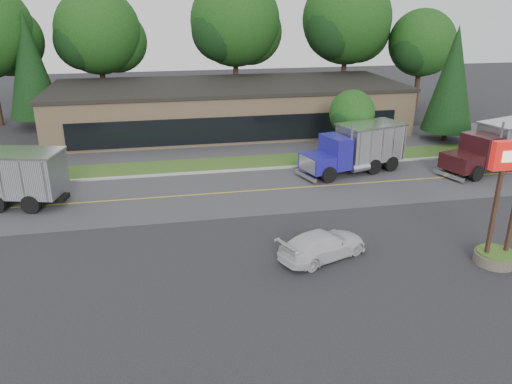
# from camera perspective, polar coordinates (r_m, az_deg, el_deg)

# --- Properties ---
(ground) EXTENTS (140.00, 140.00, 0.00)m
(ground) POSITION_cam_1_polar(r_m,az_deg,el_deg) (24.10, 1.07, -7.58)
(ground) COLOR #323237
(ground) RESTS_ON ground
(road) EXTENTS (60.00, 8.00, 0.02)m
(road) POSITION_cam_1_polar(r_m,az_deg,el_deg) (32.15, -2.30, -0.02)
(road) COLOR #505055
(road) RESTS_ON ground
(center_line) EXTENTS (60.00, 0.12, 0.01)m
(center_line) POSITION_cam_1_polar(r_m,az_deg,el_deg) (32.15, -2.30, -0.02)
(center_line) COLOR gold
(center_line) RESTS_ON ground
(curb) EXTENTS (60.00, 0.30, 0.12)m
(curb) POSITION_cam_1_polar(r_m,az_deg,el_deg) (36.06, -3.35, 2.33)
(curb) COLOR #9E9E99
(curb) RESTS_ON ground
(grass_verge) EXTENTS (60.00, 3.40, 0.03)m
(grass_verge) POSITION_cam_1_polar(r_m,az_deg,el_deg) (37.76, -3.73, 3.19)
(grass_verge) COLOR #30551D
(grass_verge) RESTS_ON ground
(far_parking) EXTENTS (60.00, 7.00, 0.02)m
(far_parking) POSITION_cam_1_polar(r_m,az_deg,el_deg) (42.51, -4.63, 5.21)
(far_parking) COLOR #505055
(far_parking) RESTS_ON ground
(strip_mall) EXTENTS (32.00, 12.00, 4.00)m
(strip_mall) POSITION_cam_1_polar(r_m,az_deg,el_deg) (48.08, -3.16, 9.55)
(strip_mall) COLOR tan
(strip_mall) RESTS_ON ground
(bilo_sign) EXTENTS (2.20, 1.90, 5.95)m
(bilo_sign) POSITION_cam_1_polar(r_m,az_deg,el_deg) (25.42, 26.26, -3.26)
(bilo_sign) COLOR #6B6054
(bilo_sign) RESTS_ON ground
(tree_far_b) EXTENTS (9.06, 8.52, 12.92)m
(tree_far_b) POSITION_cam_1_polar(r_m,az_deg,el_deg) (55.13, -17.43, 16.69)
(tree_far_b) COLOR #382619
(tree_far_b) RESTS_ON ground
(tree_far_c) EXTENTS (9.98, 9.39, 14.23)m
(tree_far_c) POSITION_cam_1_polar(r_m,az_deg,el_deg) (55.52, -2.26, 18.48)
(tree_far_c) COLOR #382619
(tree_far_c) RESTS_ON ground
(tree_far_d) EXTENTS (10.13, 9.53, 14.45)m
(tree_far_d) POSITION_cam_1_polar(r_m,az_deg,el_deg) (57.67, 10.42, 18.40)
(tree_far_d) COLOR #382619
(tree_far_d) RESTS_ON ground
(tree_far_e) EXTENTS (7.61, 7.16, 10.85)m
(tree_far_e) POSITION_cam_1_polar(r_m,az_deg,el_deg) (59.33, 18.46, 15.54)
(tree_far_e) COLOR #382619
(tree_far_e) RESTS_ON ground
(evergreen_left) EXTENTS (4.80, 4.80, 10.91)m
(evergreen_left) POSITION_cam_1_polar(r_m,az_deg,el_deg) (52.25, -24.44, 13.13)
(evergreen_left) COLOR #382619
(evergreen_left) RESTS_ON ground
(evergreen_right) EXTENTS (4.29, 4.29, 9.75)m
(evergreen_right) POSITION_cam_1_polar(r_m,az_deg,el_deg) (46.21, 21.53, 11.92)
(evergreen_right) COLOR #382619
(evergreen_right) RESTS_ON ground
(tree_verge) EXTENTS (3.69, 3.47, 5.27)m
(tree_verge) POSITION_cam_1_polar(r_m,az_deg,el_deg) (39.44, 10.95, 8.66)
(tree_verge) COLOR #382619
(tree_verge) RESTS_ON ground
(dump_truck_blue) EXTENTS (8.00, 4.52, 3.36)m
(dump_truck_blue) POSITION_cam_1_polar(r_m,az_deg,el_deg) (36.37, 11.58, 5.07)
(dump_truck_blue) COLOR black
(dump_truck_blue) RESTS_ON ground
(dump_truck_maroon) EXTENTS (9.40, 5.20, 3.36)m
(dump_truck_maroon) POSITION_cam_1_polar(r_m,az_deg,el_deg) (40.45, 26.25, 4.92)
(dump_truck_maroon) COLOR black
(dump_truck_maroon) RESTS_ON ground
(rally_car) EXTENTS (4.96, 3.49, 1.33)m
(rally_car) POSITION_cam_1_polar(r_m,az_deg,el_deg) (24.11, 7.64, -5.98)
(rally_car) COLOR silver
(rally_car) RESTS_ON ground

